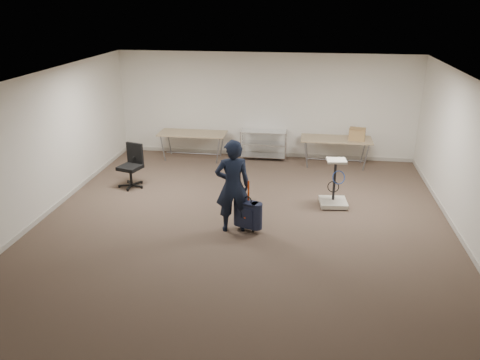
# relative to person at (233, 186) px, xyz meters

# --- Properties ---
(ground) EXTENTS (9.00, 9.00, 0.00)m
(ground) POSITION_rel_person_xyz_m (0.16, 0.04, -0.89)
(ground) COLOR #46362A
(ground) RESTS_ON ground
(room_shell) EXTENTS (8.00, 9.00, 9.00)m
(room_shell) POSITION_rel_person_xyz_m (0.16, 1.42, -0.84)
(room_shell) COLOR white
(room_shell) RESTS_ON ground
(folding_table_left) EXTENTS (1.80, 0.75, 0.73)m
(folding_table_left) POSITION_rel_person_xyz_m (-1.74, 3.99, -0.21)
(folding_table_left) COLOR tan
(folding_table_left) RESTS_ON ground
(folding_table_right) EXTENTS (1.80, 0.75, 0.73)m
(folding_table_right) POSITION_rel_person_xyz_m (2.06, 3.99, -0.21)
(folding_table_right) COLOR tan
(folding_table_right) RESTS_ON ground
(wire_shelf) EXTENTS (1.22, 0.47, 0.80)m
(wire_shelf) POSITION_rel_person_xyz_m (0.16, 4.24, -0.45)
(wire_shelf) COLOR silver
(wire_shelf) RESTS_ON ground
(person) EXTENTS (0.74, 0.58, 1.78)m
(person) POSITION_rel_person_xyz_m (0.00, 0.00, 0.00)
(person) COLOR black
(person) RESTS_ON ground
(suitcase) EXTENTS (0.42, 0.33, 1.01)m
(suitcase) POSITION_rel_person_xyz_m (0.29, -0.01, -0.55)
(suitcase) COLOR #161B32
(suitcase) RESTS_ON ground
(office_chair) EXTENTS (0.61, 0.61, 1.00)m
(office_chair) POSITION_rel_person_xyz_m (-2.67, 1.84, -0.59)
(office_chair) COLOR black
(office_chair) RESTS_ON ground
(equipment_cart) EXTENTS (0.61, 0.61, 1.03)m
(equipment_cart) POSITION_rel_person_xyz_m (1.93, 1.40, -0.62)
(equipment_cart) COLOR beige
(equipment_cart) RESTS_ON ground
(cardboard_box) EXTENTS (0.44, 0.36, 0.30)m
(cardboard_box) POSITION_rel_person_xyz_m (2.57, 3.95, -0.01)
(cardboard_box) COLOR olive
(cardboard_box) RESTS_ON folding_table_right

